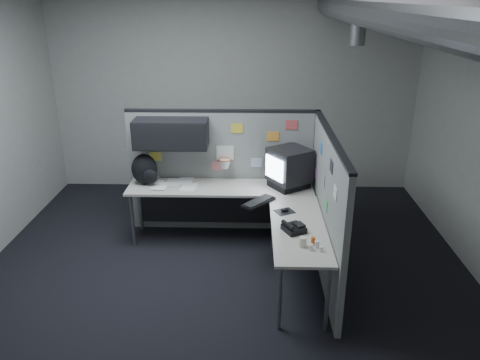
{
  "coord_description": "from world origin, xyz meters",
  "views": [
    {
      "loc": [
        0.29,
        -4.39,
        2.95
      ],
      "look_at": [
        0.16,
        0.35,
        1.07
      ],
      "focal_mm": 35.0,
      "sensor_mm": 36.0,
      "label": 1
    }
  ],
  "objects_px": {
    "monitor": "(289,168)",
    "phone": "(293,228)",
    "desk": "(239,205)",
    "keyboard": "(259,202)",
    "backpack": "(145,170)"
  },
  "relations": [
    {
      "from": "monitor",
      "to": "desk",
      "type": "bearing_deg",
      "value": -142.94
    },
    {
      "from": "desk",
      "to": "phone",
      "type": "xyz_separation_m",
      "value": [
        0.57,
        -0.88,
        0.15
      ]
    },
    {
      "from": "desk",
      "to": "backpack",
      "type": "xyz_separation_m",
      "value": [
        -1.19,
        0.33,
        0.31
      ]
    },
    {
      "from": "monitor",
      "to": "keyboard",
      "type": "bearing_deg",
      "value": -115.39
    },
    {
      "from": "keyboard",
      "to": "backpack",
      "type": "bearing_deg",
      "value": 153.68
    },
    {
      "from": "monitor",
      "to": "backpack",
      "type": "xyz_separation_m",
      "value": [
        -1.79,
        0.04,
        -0.06
      ]
    },
    {
      "from": "monitor",
      "to": "keyboard",
      "type": "height_order",
      "value": "monitor"
    },
    {
      "from": "monitor",
      "to": "backpack",
      "type": "bearing_deg",
      "value": -170.05
    },
    {
      "from": "desk",
      "to": "backpack",
      "type": "distance_m",
      "value": 1.27
    },
    {
      "from": "keyboard",
      "to": "monitor",
      "type": "bearing_deg",
      "value": 48.28
    },
    {
      "from": "desk",
      "to": "keyboard",
      "type": "bearing_deg",
      "value": -43.69
    },
    {
      "from": "desk",
      "to": "keyboard",
      "type": "height_order",
      "value": "keyboard"
    },
    {
      "from": "phone",
      "to": "backpack",
      "type": "xyz_separation_m",
      "value": [
        -1.76,
        1.21,
        0.16
      ]
    },
    {
      "from": "phone",
      "to": "backpack",
      "type": "height_order",
      "value": "backpack"
    },
    {
      "from": "monitor",
      "to": "phone",
      "type": "distance_m",
      "value": 1.2
    }
  ]
}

